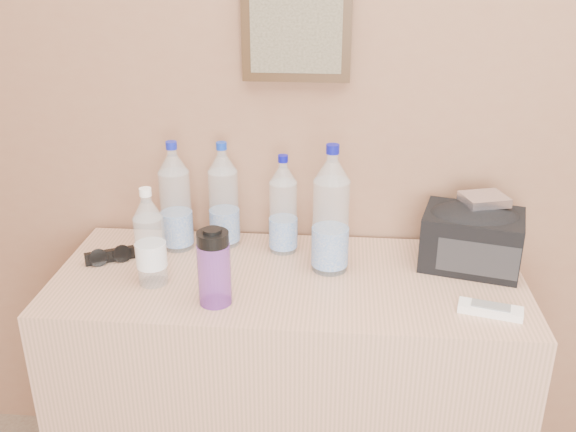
% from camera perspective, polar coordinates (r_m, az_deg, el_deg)
% --- Properties ---
extents(picture_frame, '(0.30, 0.03, 0.25)m').
position_cam_1_polar(picture_frame, '(1.81, 0.75, 15.77)').
color(picture_frame, '#382311').
rests_on(picture_frame, room_shell).
extents(dresser, '(1.27, 0.53, 0.80)m').
position_cam_1_polar(dresser, '(1.98, 0.01, -15.54)').
color(dresser, '#A97949').
rests_on(dresser, ground).
extents(pet_large_a, '(0.09, 0.09, 0.33)m').
position_cam_1_polar(pet_large_a, '(1.88, -9.97, 1.23)').
color(pet_large_a, silver).
rests_on(pet_large_a, dresser).
extents(pet_large_b, '(0.09, 0.09, 0.32)m').
position_cam_1_polar(pet_large_b, '(1.89, -5.74, 1.41)').
color(pet_large_b, '#A8C4D1').
rests_on(pet_large_b, dresser).
extents(pet_large_c, '(0.08, 0.08, 0.29)m').
position_cam_1_polar(pet_large_c, '(1.84, -0.43, 0.58)').
color(pet_large_c, silver).
rests_on(pet_large_c, dresser).
extents(pet_large_d, '(0.10, 0.10, 0.36)m').
position_cam_1_polar(pet_large_d, '(1.73, 3.82, -0.03)').
color(pet_large_d, silver).
rests_on(pet_large_d, dresser).
extents(pet_small, '(0.08, 0.08, 0.27)m').
position_cam_1_polar(pet_small, '(1.71, -12.16, -2.31)').
color(pet_small, '#CCE6FE').
rests_on(pet_small, dresser).
extents(nalgene_bottle, '(0.08, 0.08, 0.20)m').
position_cam_1_polar(nalgene_bottle, '(1.60, -6.59, -4.52)').
color(nalgene_bottle, purple).
rests_on(nalgene_bottle, dresser).
extents(sunglasses, '(0.15, 0.11, 0.04)m').
position_cam_1_polar(sunglasses, '(1.89, -15.56, -3.42)').
color(sunglasses, black).
rests_on(sunglasses, dresser).
extents(ac_remote, '(0.16, 0.09, 0.02)m').
position_cam_1_polar(ac_remote, '(1.66, 17.55, -7.95)').
color(ac_remote, white).
rests_on(ac_remote, dresser).
extents(toiletry_bag, '(0.30, 0.25, 0.18)m').
position_cam_1_polar(toiletry_bag, '(1.84, 16.04, -1.74)').
color(toiletry_bag, black).
rests_on(toiletry_bag, dresser).
extents(foil_packet, '(0.14, 0.12, 0.02)m').
position_cam_1_polar(foil_packet, '(1.83, 17.04, 1.43)').
color(foil_packet, white).
rests_on(foil_packet, toiletry_bag).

